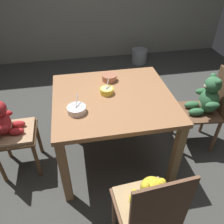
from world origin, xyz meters
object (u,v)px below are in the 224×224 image
object	(u,v)px
teddy_chair_near_left	(6,127)
porridge_bowl_terracotta_far_center	(109,78)
teddy_chair_near_right	(207,101)
dining_table	(113,107)
porridge_bowl_yellow_center	(107,91)
porridge_bowl_white_near_left	(77,109)
metal_pail	(139,56)
teddy_chair_near_front	(148,205)

from	to	relation	value
teddy_chair_near_left	porridge_bowl_terracotta_far_center	world-z (taller)	teddy_chair_near_left
teddy_chair_near_right	porridge_bowl_terracotta_far_center	xyz separation A→B (m)	(-0.95, 0.26, 0.23)
dining_table	porridge_bowl_yellow_center	xyz separation A→B (m)	(-0.05, 0.06, 0.14)
teddy_chair_near_left	porridge_bowl_terracotta_far_center	size ratio (longest dim) A/B	6.36
teddy_chair_near_right	porridge_bowl_white_near_left	size ratio (longest dim) A/B	5.47
dining_table	teddy_chair_near_right	size ratio (longest dim) A/B	1.20
metal_pail	teddy_chair_near_right	bearing A→B (deg)	-88.20
porridge_bowl_yellow_center	metal_pail	world-z (taller)	porridge_bowl_yellow_center
porridge_bowl_yellow_center	porridge_bowl_terracotta_far_center	world-z (taller)	porridge_bowl_yellow_center
porridge_bowl_yellow_center	metal_pail	size ratio (longest dim) A/B	0.45
dining_table	teddy_chair_near_front	world-z (taller)	teddy_chair_near_front
dining_table	porridge_bowl_yellow_center	size ratio (longest dim) A/B	8.39
teddy_chair_near_right	porridge_bowl_terracotta_far_center	bearing A→B (deg)	-9.31
teddy_chair_near_right	teddy_chair_near_front	bearing A→B (deg)	51.68
metal_pail	porridge_bowl_terracotta_far_center	bearing A→B (deg)	-115.37
teddy_chair_near_left	teddy_chair_near_front	bearing A→B (deg)	-43.90
teddy_chair_near_right	metal_pail	xyz separation A→B (m)	(-0.07, 2.12, -0.44)
teddy_chair_near_front	teddy_chair_near_right	world-z (taller)	teddy_chair_near_front
dining_table	teddy_chair_near_left	distance (m)	0.97
porridge_bowl_terracotta_far_center	porridge_bowl_yellow_center	bearing A→B (deg)	-105.79
teddy_chair_near_left	teddy_chair_near_right	bearing A→B (deg)	-0.83
porridge_bowl_yellow_center	metal_pail	distance (m)	2.39
porridge_bowl_white_near_left	porridge_bowl_yellow_center	bearing A→B (deg)	39.00
porridge_bowl_yellow_center	porridge_bowl_white_near_left	size ratio (longest dim) A/B	0.79
teddy_chair_near_front	porridge_bowl_yellow_center	size ratio (longest dim) A/B	7.51
teddy_chair_near_front	porridge_bowl_yellow_center	bearing A→B (deg)	1.30
porridge_bowl_yellow_center	porridge_bowl_white_near_left	world-z (taller)	porridge_bowl_white_near_left
teddy_chair_near_front	porridge_bowl_white_near_left	bearing A→B (deg)	22.39
teddy_chair_near_left	porridge_bowl_terracotta_far_center	xyz separation A→B (m)	(0.98, 0.26, 0.25)
dining_table	teddy_chair_near_front	distance (m)	0.93
porridge_bowl_terracotta_far_center	teddy_chair_near_left	bearing A→B (deg)	-165.19
teddy_chair_near_right	porridge_bowl_white_near_left	world-z (taller)	porridge_bowl_white_near_left
teddy_chair_near_right	porridge_bowl_white_near_left	bearing A→B (deg)	14.36
dining_table	porridge_bowl_white_near_left	bearing A→B (deg)	-152.73
porridge_bowl_yellow_center	porridge_bowl_white_near_left	distance (m)	0.36
dining_table	metal_pail	size ratio (longest dim) A/B	3.74
teddy_chair_near_front	teddy_chair_near_left	size ratio (longest dim) A/B	1.04
teddy_chair_near_right	porridge_bowl_yellow_center	bearing A→B (deg)	3.98
teddy_chair_near_right	dining_table	bearing A→B (deg)	7.38
teddy_chair_near_front	metal_pail	world-z (taller)	teddy_chair_near_front
teddy_chair_near_left	porridge_bowl_white_near_left	xyz separation A→B (m)	(0.63, -0.19, 0.25)
porridge_bowl_white_near_left	teddy_chair_near_front	bearing A→B (deg)	-63.18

